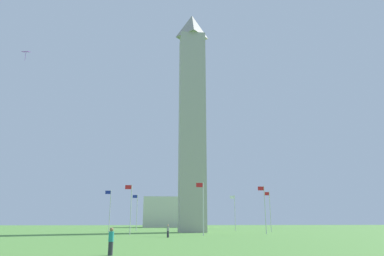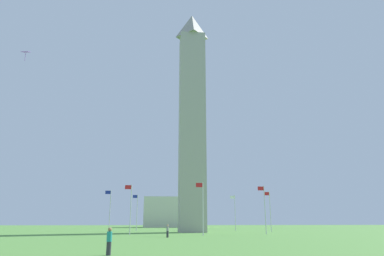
% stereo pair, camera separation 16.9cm
% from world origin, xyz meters
% --- Properties ---
extents(ground_plane, '(260.00, 260.00, 0.00)m').
position_xyz_m(ground_plane, '(0.00, 0.00, 0.00)').
color(ground_plane, '#548C3D').
extents(obelisk_monument, '(5.08, 5.08, 46.18)m').
position_xyz_m(obelisk_monument, '(0.00, 0.00, 23.09)').
color(obelisk_monument, '#A8A399').
rests_on(obelisk_monument, ground).
extents(flagpole_n, '(1.12, 0.14, 7.73)m').
position_xyz_m(flagpole_n, '(15.43, 0.00, 4.25)').
color(flagpole_n, silver).
rests_on(flagpole_n, ground).
extents(flagpole_ne, '(1.12, 0.14, 7.73)m').
position_xyz_m(flagpole_ne, '(10.93, 10.87, 4.25)').
color(flagpole_ne, silver).
rests_on(flagpole_ne, ground).
extents(flagpole_e, '(1.12, 0.14, 7.73)m').
position_xyz_m(flagpole_e, '(0.06, 15.37, 4.25)').
color(flagpole_e, silver).
rests_on(flagpole_e, ground).
extents(flagpole_se, '(1.12, 0.14, 7.73)m').
position_xyz_m(flagpole_se, '(-10.81, 10.87, 4.25)').
color(flagpole_se, silver).
rests_on(flagpole_se, ground).
extents(flagpole_s, '(1.12, 0.14, 7.73)m').
position_xyz_m(flagpole_s, '(-15.31, 0.00, 4.25)').
color(flagpole_s, silver).
rests_on(flagpole_s, ground).
extents(flagpole_sw, '(1.12, 0.14, 7.73)m').
position_xyz_m(flagpole_sw, '(-10.81, -10.87, 4.25)').
color(flagpole_sw, silver).
rests_on(flagpole_sw, ground).
extents(flagpole_w, '(1.12, 0.14, 7.73)m').
position_xyz_m(flagpole_w, '(0.06, -15.37, 4.25)').
color(flagpole_w, silver).
rests_on(flagpole_w, ground).
extents(flagpole_nw, '(1.12, 0.14, 7.73)m').
position_xyz_m(flagpole_nw, '(10.93, -10.87, 4.25)').
color(flagpole_nw, silver).
rests_on(flagpole_nw, ground).
extents(person_teal_shirt, '(0.32, 0.32, 1.64)m').
position_xyz_m(person_teal_shirt, '(9.91, 44.79, 0.81)').
color(person_teal_shirt, '#2D2D38').
rests_on(person_teal_shirt, ground).
extents(person_gray_shirt, '(0.32, 0.32, 1.62)m').
position_xyz_m(person_gray_shirt, '(5.40, 20.84, 0.80)').
color(person_gray_shirt, '#2D2D38').
rests_on(person_gray_shirt, ground).
extents(kite_purple_diamond, '(1.20, 1.16, 1.64)m').
position_xyz_m(kite_purple_diamond, '(27.00, 17.90, 26.52)').
color(kite_purple_diamond, purple).
extents(distant_building, '(21.16, 12.80, 10.14)m').
position_xyz_m(distant_building, '(0.06, -58.09, 5.07)').
color(distant_building, beige).
rests_on(distant_building, ground).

